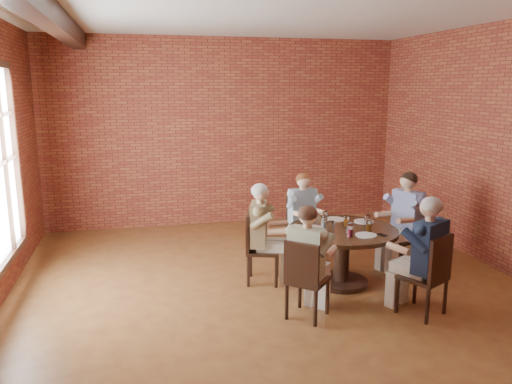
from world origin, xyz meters
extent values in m
plane|color=brown|center=(0.00, 0.00, 0.00)|extent=(7.00, 7.00, 0.00)
plane|color=silver|center=(0.00, 0.00, 3.40)|extent=(7.00, 7.00, 0.00)
plane|color=brown|center=(0.00, 3.50, 1.70)|extent=(7.00, 0.00, 7.00)
plane|color=brown|center=(0.00, -3.50, 1.70)|extent=(7.00, 0.00, 7.00)
cube|color=black|center=(-2.45, 0.00, 3.27)|extent=(0.22, 6.90, 0.26)
cube|color=black|center=(-3.17, 0.40, 0.51)|extent=(0.10, 2.16, 0.08)
cube|color=black|center=(-3.17, 1.44, 1.65)|extent=(0.10, 0.08, 2.20)
cylinder|color=black|center=(0.90, 0.13, 0.03)|extent=(0.70, 0.70, 0.06)
cylinder|color=black|center=(0.90, 0.13, 0.35)|extent=(0.20, 0.20, 0.64)
cylinder|color=#3E2616|center=(0.90, 0.13, 0.72)|extent=(1.40, 1.40, 0.05)
cube|color=black|center=(1.99, 0.49, 0.43)|extent=(0.56, 0.56, 0.04)
cube|color=black|center=(2.18, 0.56, 0.70)|extent=(0.18, 0.43, 0.51)
cylinder|color=black|center=(1.74, 0.61, 0.21)|extent=(0.04, 0.04, 0.41)
cylinder|color=black|center=(1.87, 0.25, 0.21)|extent=(0.04, 0.04, 0.41)
cylinder|color=black|center=(2.11, 0.74, 0.21)|extent=(0.04, 0.04, 0.41)
cylinder|color=black|center=(2.23, 0.37, 0.21)|extent=(0.04, 0.04, 0.41)
cube|color=black|center=(0.75, 1.23, 0.43)|extent=(0.45, 0.45, 0.04)
cube|color=black|center=(0.73, 1.40, 0.68)|extent=(0.40, 0.09, 0.46)
cylinder|color=black|center=(0.61, 1.03, 0.21)|extent=(0.04, 0.04, 0.41)
cylinder|color=black|center=(0.95, 1.08, 0.21)|extent=(0.04, 0.04, 0.41)
cylinder|color=black|center=(0.56, 1.37, 0.21)|extent=(0.04, 0.04, 0.41)
cylinder|color=black|center=(0.90, 1.42, 0.21)|extent=(0.04, 0.04, 0.41)
cube|color=black|center=(-0.07, 0.44, 0.43)|extent=(0.53, 0.53, 0.04)
cube|color=black|center=(-0.25, 0.50, 0.69)|extent=(0.17, 0.41, 0.48)
cylinder|color=black|center=(0.05, 0.21, 0.21)|extent=(0.04, 0.04, 0.41)
cylinder|color=black|center=(0.16, 0.55, 0.21)|extent=(0.04, 0.04, 0.41)
cylinder|color=black|center=(-0.29, 0.32, 0.21)|extent=(0.04, 0.04, 0.41)
cylinder|color=black|center=(-0.18, 0.66, 0.21)|extent=(0.04, 0.04, 0.41)
cube|color=black|center=(0.16, -0.67, 0.43)|extent=(0.57, 0.57, 0.04)
cube|color=black|center=(0.03, -0.80, 0.68)|extent=(0.32, 0.30, 0.46)
cylinder|color=black|center=(0.40, -0.66, 0.21)|extent=(0.04, 0.04, 0.41)
cylinder|color=black|center=(0.15, -0.43, 0.21)|extent=(0.04, 0.04, 0.41)
cylinder|color=black|center=(0.17, -0.91, 0.21)|extent=(0.04, 0.04, 0.41)
cylinder|color=black|center=(-0.08, -0.67, 0.21)|extent=(0.04, 0.04, 0.41)
cube|color=black|center=(1.44, -0.89, 0.43)|extent=(0.59, 0.59, 0.04)
cube|color=black|center=(1.53, -1.06, 0.70)|extent=(0.41, 0.24, 0.50)
cylinder|color=black|center=(1.52, -0.63, 0.21)|extent=(0.04, 0.04, 0.41)
cylinder|color=black|center=(1.18, -0.81, 0.21)|extent=(0.04, 0.04, 0.41)
cylinder|color=black|center=(1.69, -0.97, 0.21)|extent=(0.04, 0.04, 0.41)
cylinder|color=black|center=(1.36, -1.14, 0.21)|extent=(0.04, 0.04, 0.41)
cylinder|color=white|center=(1.30, 0.35, 0.76)|extent=(0.26, 0.26, 0.01)
cylinder|color=white|center=(0.97, 0.55, 0.76)|extent=(0.26, 0.26, 0.01)
cylinder|color=white|center=(0.53, 0.22, 0.76)|extent=(0.26, 0.26, 0.01)
cylinder|color=white|center=(1.05, -0.23, 0.76)|extent=(0.26, 0.26, 0.01)
cylinder|color=white|center=(1.27, 0.18, 0.82)|extent=(0.07, 0.07, 0.14)
cylinder|color=white|center=(1.00, 0.23, 0.82)|extent=(0.07, 0.07, 0.14)
cylinder|color=white|center=(0.80, 0.49, 0.82)|extent=(0.07, 0.07, 0.14)
cylinder|color=white|center=(0.67, 0.20, 0.82)|extent=(0.07, 0.07, 0.14)
cylinder|color=white|center=(0.70, 0.02, 0.82)|extent=(0.07, 0.07, 0.14)
cylinder|color=white|center=(0.85, -0.22, 0.82)|extent=(0.07, 0.07, 0.14)
cylinder|color=white|center=(0.90, -0.09, 0.82)|extent=(0.07, 0.07, 0.14)
cylinder|color=white|center=(1.17, -0.07, 0.82)|extent=(0.07, 0.07, 0.14)
cube|color=black|center=(1.26, -0.25, 0.75)|extent=(0.10, 0.15, 0.01)
camera|label=1|loc=(-1.62, -5.58, 2.53)|focal=35.00mm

